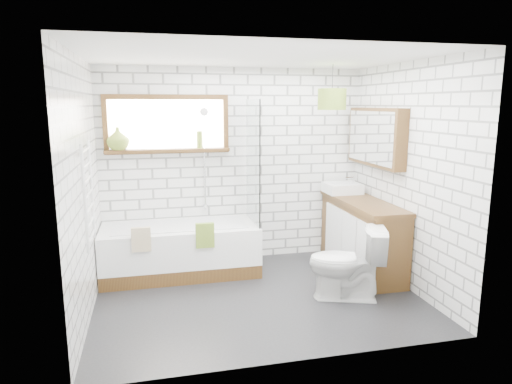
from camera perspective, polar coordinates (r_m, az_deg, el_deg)
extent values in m
cube|color=black|center=(5.06, 0.23, -12.95)|extent=(3.40, 2.60, 0.01)
cube|color=white|center=(4.65, 0.26, 16.61)|extent=(3.40, 2.60, 0.01)
cube|color=white|center=(5.96, -2.67, 3.26)|extent=(3.40, 0.01, 2.50)
cube|color=white|center=(3.46, 5.25, -2.38)|extent=(3.40, 0.01, 2.50)
cube|color=white|center=(4.62, -20.82, 0.29)|extent=(0.01, 2.60, 2.50)
cube|color=white|center=(5.35, 18.32, 1.83)|extent=(0.01, 2.60, 2.50)
cube|color=#3D2510|center=(5.77, -11.05, 8.31)|extent=(1.52, 0.16, 0.68)
cube|color=white|center=(4.62, -20.22, -0.29)|extent=(0.06, 0.52, 1.00)
cube|color=#3D2510|center=(5.78, 14.74, 6.67)|extent=(0.16, 1.20, 0.70)
cylinder|color=silver|center=(5.84, -6.46, 4.04)|extent=(0.02, 0.02, 1.30)
cube|color=white|center=(5.68, -9.43, -7.11)|extent=(1.86, 0.82, 0.60)
cube|color=white|center=(5.57, -0.39, 3.79)|extent=(0.02, 0.72, 1.50)
cube|color=olive|center=(5.22, -6.40, -5.40)|extent=(0.21, 0.06, 0.28)
cube|color=tan|center=(5.19, -14.15, -5.77)|extent=(0.21, 0.05, 0.27)
cube|color=#3D2510|center=(5.84, 13.07, -5.27)|extent=(0.50, 1.55, 0.89)
cube|color=white|center=(6.14, 10.73, 0.50)|extent=(0.45, 0.39, 0.13)
cylinder|color=silver|center=(6.19, 12.11, 1.13)|extent=(0.04, 0.04, 0.16)
imported|color=white|center=(4.96, 11.22, -8.69)|extent=(0.67, 0.88, 0.79)
imported|color=olive|center=(5.76, -16.88, 6.21)|extent=(0.31, 0.31, 0.27)
imported|color=black|center=(5.76, -16.66, 5.89)|extent=(0.25, 0.25, 0.21)
cylinder|color=olive|center=(5.78, -7.07, 6.30)|extent=(0.08, 0.08, 0.21)
cylinder|color=olive|center=(5.50, 9.47, 11.37)|extent=(0.33, 0.33, 0.24)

